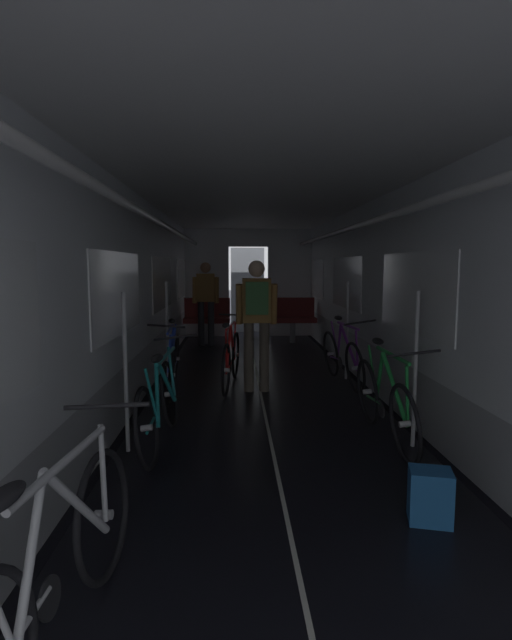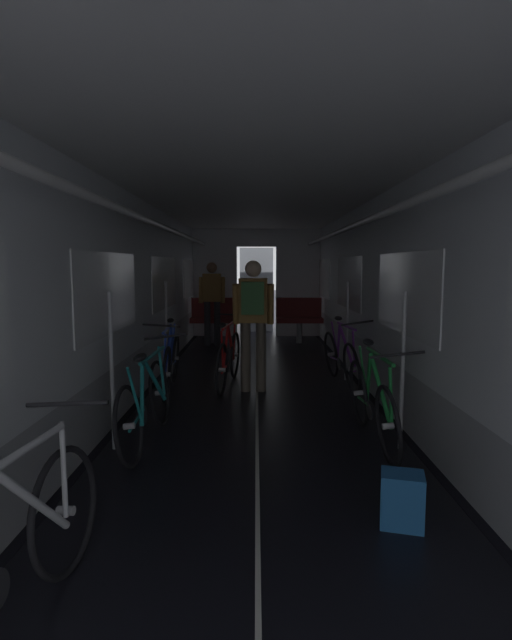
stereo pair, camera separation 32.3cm
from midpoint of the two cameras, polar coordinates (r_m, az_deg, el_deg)
The scene contains 13 objects.
ground_plane at distance 2.60m, azimuth 2.06°, elevation -32.16°, with size 60.00×60.00×0.00m, color black.
train_car_shell at distance 5.62m, azimuth -0.88°, elevation 7.25°, with size 3.14×12.34×2.57m.
bench_seat_far_left at distance 10.18m, azimuth -6.73°, elevation 0.47°, with size 0.98×0.51×0.95m.
bench_seat_far_right at distance 10.21m, azimuth 3.40°, elevation 0.53°, with size 0.98×0.51×0.95m.
bicycle_green at distance 4.61m, azimuth 12.99°, elevation -9.28°, with size 0.44×1.69×0.95m.
bicycle_purple at distance 6.68m, azimuth 8.80°, elevation -4.32°, with size 0.48×1.69×0.95m.
bicycle_silver at distance 2.43m, azimuth -26.49°, elevation -24.86°, with size 0.45×1.69×0.95m.
bicycle_teal at distance 4.51m, azimuth -13.38°, elevation -9.66°, with size 0.44×1.69×0.96m.
bicycle_blue at distance 6.33m, azimuth -11.18°, elevation -4.94°, with size 0.44×1.69×0.95m.
person_cyclist_aisle at distance 6.12m, azimuth -1.44°, elevation 0.78°, with size 0.53×0.38×1.69m.
bicycle_red_in_aisle at distance 6.48m, azimuth -4.41°, elevation -4.57°, with size 0.44×1.68×0.94m.
person_standing_near_bench at distance 9.77m, azimuth -6.91°, elevation 2.62°, with size 0.53×0.23×1.69m.
backpack_on_floor at distance 3.37m, azimuth 17.19°, elevation -19.32°, with size 0.26×0.20×0.34m, color #1E5693.
Camera 1 is at (-0.33, -2.02, 1.62)m, focal length 27.04 mm.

